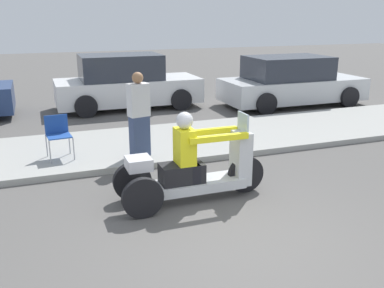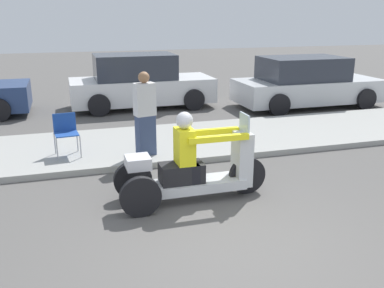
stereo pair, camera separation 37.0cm
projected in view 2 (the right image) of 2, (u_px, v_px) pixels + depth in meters
name	position (u px, v px, depth m)	size (l,w,h in m)	color
ground_plane	(235.00, 251.00, 5.31)	(60.00, 60.00, 0.00)	#565451
sidewalk_strip	(156.00, 143.00, 9.50)	(28.00, 2.80, 0.12)	#9E9E99
motorcycle_trike	(192.00, 169.00, 6.64)	(2.42, 0.78, 1.43)	black
spectator_with_child	(145.00, 116.00, 8.34)	(0.44, 0.32, 1.66)	#38476B
folding_chair_curbside	(66.00, 130.00, 8.44)	(0.51, 0.51, 0.82)	#A5A8AD
parked_car_lot_center	(140.00, 83.00, 13.23)	(4.36, 1.95, 1.65)	silver
parked_car_lot_far	(306.00, 83.00, 13.37)	(4.53, 2.07, 1.55)	silver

